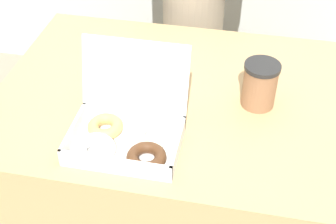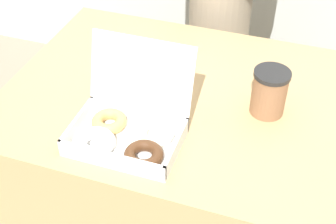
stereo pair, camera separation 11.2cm
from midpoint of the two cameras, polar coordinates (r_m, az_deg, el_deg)
name	(u,v)px [view 1 (the left image)]	position (r m, az deg, el deg)	size (l,w,h in m)	color
table	(184,178)	(1.64, 0.04, -8.16)	(1.14, 0.79, 0.74)	tan
donut_box	(125,133)	(1.22, -7.87, -2.64)	(0.29, 0.26, 0.24)	white
coffee_cup	(260,85)	(1.33, 8.78, 3.13)	(0.10, 0.10, 0.14)	#8C6042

